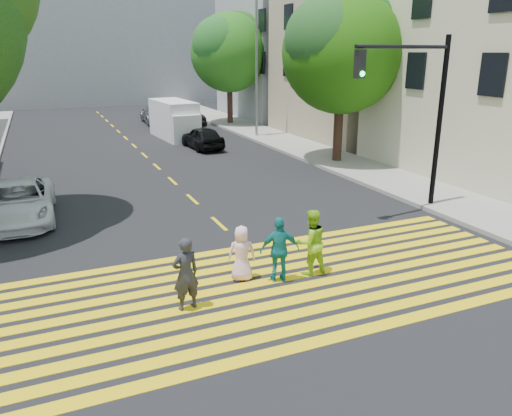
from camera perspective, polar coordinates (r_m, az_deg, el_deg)
ground at (r=11.04m, az=6.31°, el=-11.31°), size 120.00×120.00×0.00m
sidewalk_right at (r=27.42m, az=6.42°, el=6.42°), size 3.00×60.00×0.15m
crosswalk at (r=12.03m, az=3.30°, el=-8.64°), size 13.40×5.30×0.01m
lane_line at (r=31.68m, az=-14.24°, el=7.36°), size 0.12×34.40×0.01m
building_right_tan at (r=33.82m, az=13.25°, el=16.56°), size 10.00×10.00×10.00m
building_right_grey at (r=43.21m, az=4.26°, el=17.07°), size 10.00×10.00×10.00m
backdrop_block at (r=56.57m, az=-19.28°, el=17.30°), size 30.00×8.00×12.00m
tree_right_near at (r=24.62m, az=9.92°, el=17.76°), size 6.43×6.04×8.15m
tree_right_far at (r=37.83m, az=-3.03°, el=17.75°), size 7.12×7.02×8.10m
pedestrian_man at (r=10.69m, az=-8.05°, el=-7.48°), size 0.65×0.48×1.63m
pedestrian_woman at (r=12.30m, az=6.30°, el=-3.90°), size 0.82×0.64×1.66m
pedestrian_child at (r=11.96m, az=-1.65°, el=-5.21°), size 0.77×0.61×1.37m
pedestrian_extra at (r=11.85m, az=2.72°, el=-4.79°), size 1.01×0.60×1.62m
white_sedan at (r=17.84m, az=-25.50°, el=0.63°), size 2.31×4.70×1.28m
dark_car_near at (r=28.57m, az=-6.14°, el=8.01°), size 1.72×3.80×1.26m
silver_car at (r=39.41m, az=-11.27°, el=10.52°), size 2.31×5.13×1.46m
dark_car_parked at (r=37.49m, az=-8.15°, el=10.33°), size 2.13×4.57×1.45m
white_van at (r=32.27m, az=-9.22°, el=9.82°), size 2.18×5.04×2.33m
traffic_signal at (r=17.29m, az=18.15°, el=11.56°), size 3.95×0.75×5.81m
street_lamp at (r=31.77m, az=-0.22°, el=17.00°), size 1.96×0.63×8.74m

